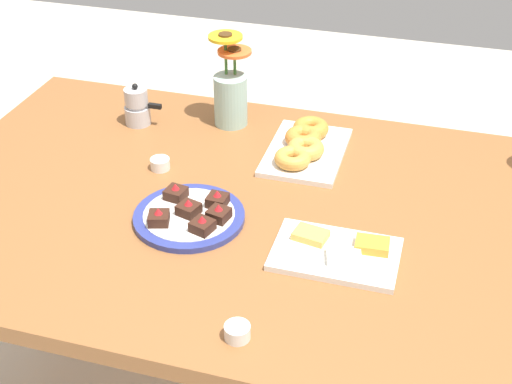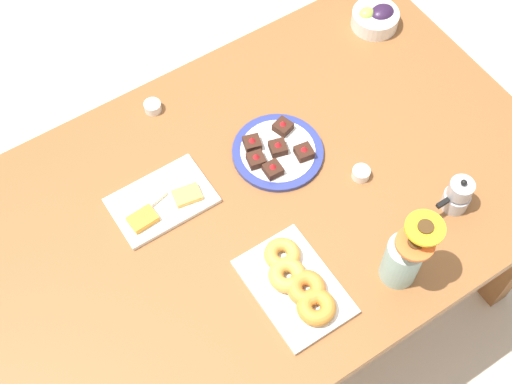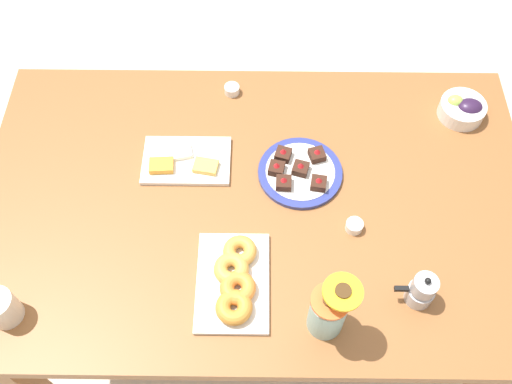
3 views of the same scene
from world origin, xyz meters
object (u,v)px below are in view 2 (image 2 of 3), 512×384
(cheese_platter, at_px, (161,201))
(flower_vase, at_px, (404,258))
(croissant_platter, at_px, (297,284))
(moka_pot, at_px, (458,195))
(dessert_plate, at_px, (277,151))
(grape_bowl, at_px, (376,18))
(jam_cup_honey, at_px, (361,173))
(dining_table, at_px, (256,215))
(jam_cup_berry, at_px, (153,107))

(cheese_platter, height_order, flower_vase, flower_vase)
(croissant_platter, xyz_separation_m, flower_vase, (-0.23, 0.10, 0.06))
(croissant_platter, bearing_deg, moka_pot, 176.10)
(cheese_platter, height_order, dessert_plate, dessert_plate)
(croissant_platter, bearing_deg, grape_bowl, -140.04)
(cheese_platter, height_order, croissant_platter, croissant_platter)
(jam_cup_honey, distance_m, flower_vase, 0.30)
(grape_bowl, height_order, dessert_plate, grape_bowl)
(grape_bowl, distance_m, croissant_platter, 0.90)
(jam_cup_honey, bearing_deg, cheese_platter, -24.06)
(dining_table, relative_size, jam_cup_berry, 33.33)
(grape_bowl, bearing_deg, jam_cup_honey, 48.14)
(grape_bowl, distance_m, jam_cup_berry, 0.73)
(jam_cup_berry, bearing_deg, dining_table, 101.51)
(dining_table, bearing_deg, dessert_plate, -144.85)
(moka_pot, bearing_deg, jam_cup_honey, -53.81)
(flower_vase, bearing_deg, jam_cup_honey, -109.14)
(dining_table, distance_m, croissant_platter, 0.29)
(cheese_platter, bearing_deg, moka_pot, 146.49)
(croissant_platter, relative_size, jam_cup_honey, 5.89)
(dining_table, distance_m, grape_bowl, 0.73)
(jam_cup_honey, relative_size, moka_pot, 0.40)
(flower_vase, bearing_deg, dessert_plate, -83.68)
(jam_cup_berry, bearing_deg, flower_vase, 108.61)
(jam_cup_honey, xyz_separation_m, moka_pot, (-0.15, 0.20, 0.03))
(croissant_platter, bearing_deg, dessert_plate, -117.11)
(moka_pot, bearing_deg, flower_vase, 16.56)
(cheese_platter, relative_size, dessert_plate, 1.05)
(cheese_platter, distance_m, croissant_platter, 0.42)
(croissant_platter, bearing_deg, jam_cup_honey, -152.38)
(moka_pot, bearing_deg, dessert_plate, -52.48)
(croissant_platter, bearing_deg, dining_table, -101.40)
(dessert_plate, bearing_deg, jam_cup_honey, 128.95)
(jam_cup_berry, distance_m, moka_pot, 0.86)
(croissant_platter, distance_m, moka_pot, 0.48)
(dining_table, bearing_deg, cheese_platter, -30.59)
(grape_bowl, distance_m, moka_pot, 0.65)
(grape_bowl, xyz_separation_m, jam_cup_honey, (0.37, 0.41, -0.01))
(grape_bowl, xyz_separation_m, dessert_plate, (0.51, 0.23, -0.02))
(grape_bowl, relative_size, jam_cup_honey, 2.95)
(jam_cup_honey, height_order, jam_cup_berry, same)
(dining_table, xyz_separation_m, jam_cup_berry, (0.08, -0.40, 0.10))
(dining_table, bearing_deg, jam_cup_berry, -78.49)
(croissant_platter, xyz_separation_m, moka_pot, (-0.47, 0.03, 0.03))
(dining_table, bearing_deg, croissant_platter, 78.60)
(jam_cup_berry, distance_m, flower_vase, 0.82)
(cheese_platter, distance_m, flower_vase, 0.63)
(dining_table, height_order, dessert_plate, dessert_plate)
(croissant_platter, height_order, dessert_plate, dessert_plate)
(dining_table, distance_m, jam_cup_honey, 0.30)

